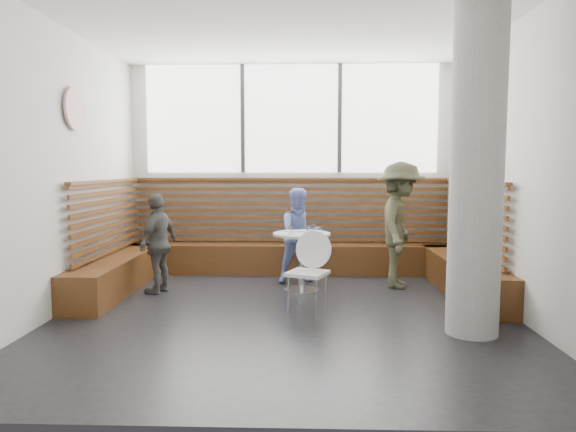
{
  "coord_description": "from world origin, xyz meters",
  "views": [
    {
      "loc": [
        0.21,
        -5.55,
        1.61
      ],
      "look_at": [
        0.0,
        1.0,
        1.0
      ],
      "focal_mm": 32.0,
      "sensor_mm": 36.0,
      "label": 1
    }
  ],
  "objects_px": {
    "concrete_column": "(477,170)",
    "cafe_chair": "(307,264)",
    "child_back": "(300,236)",
    "child_left": "(158,243)",
    "cafe_table": "(302,250)",
    "adult_man": "(400,225)"
  },
  "relations": [
    {
      "from": "cafe_table",
      "to": "child_back",
      "type": "height_order",
      "value": "child_back"
    },
    {
      "from": "concrete_column",
      "to": "cafe_table",
      "type": "xyz_separation_m",
      "value": [
        -1.67,
        1.68,
        -1.05
      ]
    },
    {
      "from": "cafe_table",
      "to": "child_back",
      "type": "distance_m",
      "value": 0.53
    },
    {
      "from": "cafe_chair",
      "to": "child_left",
      "type": "bearing_deg",
      "value": -179.32
    },
    {
      "from": "adult_man",
      "to": "child_back",
      "type": "relative_size",
      "value": 1.27
    },
    {
      "from": "child_back",
      "to": "child_left",
      "type": "relative_size",
      "value": 1.04
    },
    {
      "from": "cafe_chair",
      "to": "child_back",
      "type": "xyz_separation_m",
      "value": [
        -0.09,
        1.43,
        0.14
      ]
    },
    {
      "from": "child_back",
      "to": "concrete_column",
      "type": "bearing_deg",
      "value": -73.6
    },
    {
      "from": "adult_man",
      "to": "child_left",
      "type": "xyz_separation_m",
      "value": [
        -3.18,
        -0.4,
        -0.21
      ]
    },
    {
      "from": "concrete_column",
      "to": "cafe_table",
      "type": "relative_size",
      "value": 4.15
    },
    {
      "from": "cafe_chair",
      "to": "child_back",
      "type": "bearing_deg",
      "value": 116.68
    },
    {
      "from": "concrete_column",
      "to": "cafe_chair",
      "type": "distance_m",
      "value": 2.08
    },
    {
      "from": "concrete_column",
      "to": "child_left",
      "type": "height_order",
      "value": "concrete_column"
    },
    {
      "from": "cafe_table",
      "to": "child_back",
      "type": "xyz_separation_m",
      "value": [
        -0.02,
        0.52,
        0.11
      ]
    },
    {
      "from": "concrete_column",
      "to": "cafe_chair",
      "type": "height_order",
      "value": "concrete_column"
    },
    {
      "from": "cafe_table",
      "to": "cafe_chair",
      "type": "relative_size",
      "value": 0.86
    },
    {
      "from": "concrete_column",
      "to": "child_back",
      "type": "height_order",
      "value": "concrete_column"
    },
    {
      "from": "cafe_chair",
      "to": "child_back",
      "type": "distance_m",
      "value": 1.44
    },
    {
      "from": "adult_man",
      "to": "child_back",
      "type": "distance_m",
      "value": 1.38
    },
    {
      "from": "child_left",
      "to": "cafe_chair",
      "type": "bearing_deg",
      "value": 84.55
    },
    {
      "from": "concrete_column",
      "to": "child_left",
      "type": "xyz_separation_m",
      "value": [
        -3.53,
        1.56,
        -0.96
      ]
    },
    {
      "from": "adult_man",
      "to": "concrete_column",
      "type": "bearing_deg",
      "value": -154.62
    }
  ]
}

